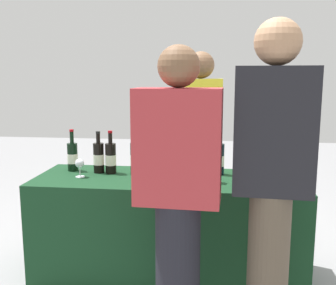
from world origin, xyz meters
TOP-DOWN VIEW (x-y plane):
  - ground_plane at (0.00, 0.00)m, footprint 12.00×12.00m
  - tasting_table at (0.00, 0.00)m, footprint 1.86×0.64m
  - wine_bottle_0 at (-0.73, 0.13)m, footprint 0.08×0.08m
  - wine_bottle_1 at (-0.52, 0.09)m, footprint 0.08×0.08m
  - wine_bottle_2 at (-0.43, 0.08)m, footprint 0.08×0.08m
  - wine_bottle_3 at (-0.25, 0.08)m, footprint 0.07×0.07m
  - wine_bottle_4 at (-0.00, 0.07)m, footprint 0.07×0.07m
  - wine_bottle_5 at (0.09, 0.10)m, footprint 0.07×0.07m
  - wine_bottle_6 at (0.36, 0.14)m, footprint 0.07×0.07m
  - wine_bottle_7 at (0.57, 0.09)m, footprint 0.07×0.07m
  - wine_glass_0 at (-0.62, -0.05)m, footprint 0.07×0.07m
  - wine_glass_1 at (-0.13, -0.12)m, footprint 0.07×0.07m
  - wine_glass_2 at (0.02, -0.17)m, footprint 0.06×0.06m
  - wine_glass_3 at (0.33, -0.09)m, footprint 0.07×0.07m
  - wine_glass_4 at (0.52, -0.16)m, footprint 0.07×0.07m
  - server_pouring at (0.20, 0.58)m, footprint 0.36×0.22m
  - guest_0 at (0.13, -0.69)m, footprint 0.45×0.26m
  - guest_1 at (0.61, -0.67)m, footprint 0.40×0.24m

SIDE VIEW (x-z plane):
  - ground_plane at x=0.00m, z-range 0.00..0.00m
  - tasting_table at x=0.00m, z-range 0.00..0.72m
  - wine_glass_0 at x=-0.62m, z-range 0.75..0.88m
  - wine_glass_2 at x=0.02m, z-range 0.75..0.90m
  - wine_glass_3 at x=0.33m, z-range 0.76..0.90m
  - wine_glass_4 at x=0.52m, z-range 0.76..0.90m
  - wine_glass_1 at x=-0.13m, z-range 0.76..0.91m
  - wine_bottle_0 at x=-0.73m, z-range 0.68..0.99m
  - wine_bottle_4 at x=0.00m, z-range 0.68..0.99m
  - wine_bottle_1 at x=-0.52m, z-range 0.68..0.99m
  - wine_bottle_2 at x=-0.43m, z-range 0.68..0.99m
  - wine_bottle_6 at x=0.36m, z-range 0.68..1.00m
  - wine_bottle_5 at x=0.09m, z-range 0.68..1.00m
  - wine_bottle_3 at x=-0.25m, z-range 0.68..1.00m
  - guest_0 at x=0.13m, z-range 0.05..1.63m
  - wine_bottle_7 at x=0.57m, z-range 0.68..1.01m
  - server_pouring at x=0.20m, z-range 0.09..1.71m
  - guest_1 at x=0.61m, z-range 0.08..1.78m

